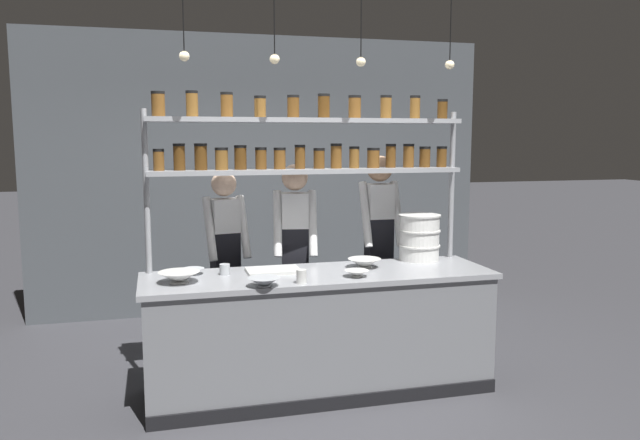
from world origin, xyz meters
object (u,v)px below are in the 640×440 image
object	(u,v)px
prep_bowl_near_left	(179,277)
serving_cup_by_board	(225,269)
prep_bowl_center_front	(193,271)
serving_cup_front	(301,277)
prep_bowl_far_left	(364,263)
chef_right	(379,240)
prep_bowl_center_back	(357,274)
chef_left	(225,255)
spice_shelf_unit	(307,151)
prep_bowl_near_right	(264,282)
cutting_board	(273,271)
chef_center	(295,250)
container_stack	(419,237)

from	to	relation	value
prep_bowl_near_left	serving_cup_by_board	bearing A→B (deg)	28.43
prep_bowl_center_front	serving_cup_by_board	size ratio (longest dim) A/B	2.08
serving_cup_front	prep_bowl_far_left	bearing A→B (deg)	33.35
chef_right	prep_bowl_center_back	distance (m)	1.00
chef_left	prep_bowl_near_left	world-z (taller)	chef_left
serving_cup_front	prep_bowl_center_back	bearing A→B (deg)	12.85
spice_shelf_unit	prep_bowl_center_front	world-z (taller)	spice_shelf_unit
prep_bowl_near_right	prep_bowl_center_back	bearing A→B (deg)	9.89
prep_bowl_center_front	prep_bowl_near_right	distance (m)	0.68
serving_cup_front	serving_cup_by_board	bearing A→B (deg)	139.37
chef_left	prep_bowl_far_left	bearing A→B (deg)	-44.34
chef_left	prep_bowl_near_right	size ratio (longest dim) A/B	7.29
cutting_board	serving_cup_front	distance (m)	0.43
spice_shelf_unit	chef_center	size ratio (longest dim) A/B	1.47
container_stack	prep_bowl_near_right	xyz separation A→B (m)	(-1.40, -0.60, -0.16)
prep_bowl_near_right	prep_bowl_far_left	distance (m)	0.96
chef_right	prep_bowl_near_left	size ratio (longest dim) A/B	6.09
chef_right	cutting_board	distance (m)	1.19
container_stack	prep_bowl_center_back	distance (m)	0.86
spice_shelf_unit	serving_cup_front	bearing A→B (deg)	-107.23
chef_left	chef_center	xyz separation A→B (m)	(0.56, -0.16, 0.04)
prep_bowl_near_right	prep_bowl_far_left	size ratio (longest dim) A/B	0.87
chef_right	prep_bowl_far_left	distance (m)	0.67
cutting_board	prep_bowl_center_back	xyz separation A→B (m)	(0.56, -0.31, 0.01)
container_stack	prep_bowl_near_right	world-z (taller)	container_stack
chef_left	cutting_board	size ratio (longest dim) A/B	4.13
prep_bowl_far_left	serving_cup_by_board	world-z (taller)	serving_cup_by_board
chef_right	prep_bowl_center_front	bearing A→B (deg)	-162.65
prep_bowl_near_left	serving_cup_front	world-z (taller)	serving_cup_front
cutting_board	prep_bowl_center_front	world-z (taller)	prep_bowl_center_front
cutting_board	prep_bowl_far_left	world-z (taller)	prep_bowl_far_left
chef_right	prep_bowl_center_front	size ratio (longest dim) A/B	10.62
chef_center	cutting_board	xyz separation A→B (m)	(-0.28, -0.48, -0.06)
container_stack	cutting_board	distance (m)	1.28
prep_bowl_center_front	prep_bowl_near_right	world-z (taller)	prep_bowl_near_right
chef_left	prep_bowl_near_left	distance (m)	0.92
serving_cup_front	chef_left	bearing A→B (deg)	111.22
prep_bowl_near_left	serving_cup_front	bearing A→B (deg)	-15.90
prep_bowl_center_front	serving_cup_front	world-z (taller)	serving_cup_front
serving_cup_front	serving_cup_by_board	world-z (taller)	serving_cup_front
serving_cup_front	prep_bowl_near_left	bearing A→B (deg)	164.10
cutting_board	serving_cup_front	xyz separation A→B (m)	(0.12, -0.41, 0.04)
chef_center	container_stack	distance (m)	1.04
serving_cup_by_board	serving_cup_front	bearing A→B (deg)	-40.63
spice_shelf_unit	container_stack	size ratio (longest dim) A/B	6.63
spice_shelf_unit	chef_left	size ratio (longest dim) A/B	1.52
prep_bowl_near_left	serving_cup_by_board	world-z (taller)	same
chef_left	container_stack	world-z (taller)	chef_left
prep_bowl_center_front	prep_bowl_near_right	size ratio (longest dim) A/B	0.74
prep_bowl_near_right	spice_shelf_unit	bearing A→B (deg)	54.59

